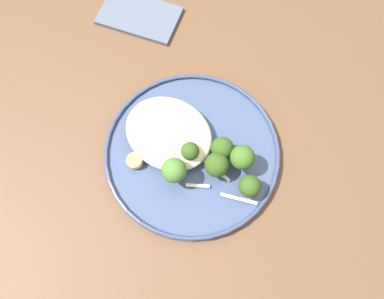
{
  "coord_description": "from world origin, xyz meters",
  "views": [
    {
      "loc": [
        0.18,
        -0.17,
        1.33
      ],
      "look_at": [
        0.06,
        0.01,
        0.76
      ],
      "focal_mm": 34.88,
      "sensor_mm": 36.0,
      "label": 1
    }
  ],
  "objects_px": {
    "broccoli_floret_beside_noodles": "(222,148)",
    "broccoli_floret_tall_stalk": "(190,152)",
    "seared_scallop_half_hidden": "(180,127)",
    "seared_scallop_front_small": "(135,161)",
    "broccoli_floret_rear_charred": "(242,158)",
    "seared_scallop_right_edge": "(180,149)",
    "dinner_plate": "(192,152)",
    "seared_scallop_rear_pale": "(153,154)",
    "broccoli_floret_center_pile": "(174,171)",
    "seared_scallop_left_edge": "(177,115)",
    "seared_scallop_tiny_bay": "(165,137)",
    "broccoli_floret_left_leaning": "(215,167)",
    "seared_scallop_center_golden": "(137,126)",
    "broccoli_floret_front_edge": "(250,185)",
    "folded_napkin": "(139,16)"
  },
  "relations": [
    {
      "from": "seared_scallop_tiny_bay",
      "to": "broccoli_floret_left_leaning",
      "type": "height_order",
      "value": "broccoli_floret_left_leaning"
    },
    {
      "from": "dinner_plate",
      "to": "seared_scallop_center_golden",
      "type": "relative_size",
      "value": 11.51
    },
    {
      "from": "seared_scallop_left_edge",
      "to": "seared_scallop_right_edge",
      "type": "bearing_deg",
      "value": -50.94
    },
    {
      "from": "seared_scallop_half_hidden",
      "to": "seared_scallop_front_small",
      "type": "xyz_separation_m",
      "value": [
        -0.03,
        -0.09,
        -0.0
      ]
    },
    {
      "from": "seared_scallop_tiny_bay",
      "to": "seared_scallop_half_hidden",
      "type": "height_order",
      "value": "seared_scallop_tiny_bay"
    },
    {
      "from": "seared_scallop_center_golden",
      "to": "broccoli_floret_left_leaning",
      "type": "xyz_separation_m",
      "value": [
        0.15,
        0.01,
        0.02
      ]
    },
    {
      "from": "seared_scallop_tiny_bay",
      "to": "broccoli_floret_beside_noodles",
      "type": "xyz_separation_m",
      "value": [
        0.09,
        0.03,
        0.02
      ]
    },
    {
      "from": "broccoli_floret_front_edge",
      "to": "folded_napkin",
      "type": "relative_size",
      "value": 0.33
    },
    {
      "from": "seared_scallop_center_golden",
      "to": "broccoli_floret_front_edge",
      "type": "relative_size",
      "value": 0.51
    },
    {
      "from": "seared_scallop_center_golden",
      "to": "seared_scallop_right_edge",
      "type": "xyz_separation_m",
      "value": [
        0.08,
        0.01,
        -0.0
      ]
    },
    {
      "from": "dinner_plate",
      "to": "seared_scallop_half_hidden",
      "type": "height_order",
      "value": "seared_scallop_half_hidden"
    },
    {
      "from": "seared_scallop_rear_pale",
      "to": "broccoli_floret_center_pile",
      "type": "distance_m",
      "value": 0.06
    },
    {
      "from": "seared_scallop_rear_pale",
      "to": "broccoli_floret_beside_noodles",
      "type": "distance_m",
      "value": 0.11
    },
    {
      "from": "seared_scallop_front_small",
      "to": "broccoli_floret_left_leaning",
      "type": "relative_size",
      "value": 0.51
    },
    {
      "from": "seared_scallop_left_edge",
      "to": "seared_scallop_half_hidden",
      "type": "xyz_separation_m",
      "value": [
        0.02,
        -0.01,
        -0.0
      ]
    },
    {
      "from": "seared_scallop_right_edge",
      "to": "dinner_plate",
      "type": "bearing_deg",
      "value": 31.96
    },
    {
      "from": "broccoli_floret_left_leaning",
      "to": "folded_napkin",
      "type": "height_order",
      "value": "broccoli_floret_left_leaning"
    },
    {
      "from": "dinner_plate",
      "to": "broccoli_floret_center_pile",
      "type": "distance_m",
      "value": 0.07
    },
    {
      "from": "seared_scallop_tiny_bay",
      "to": "seared_scallop_half_hidden",
      "type": "distance_m",
      "value": 0.03
    },
    {
      "from": "seared_scallop_left_edge",
      "to": "seared_scallop_half_hidden",
      "type": "relative_size",
      "value": 0.98
    },
    {
      "from": "broccoli_floret_tall_stalk",
      "to": "seared_scallop_front_small",
      "type": "bearing_deg",
      "value": -140.63
    },
    {
      "from": "seared_scallop_right_edge",
      "to": "broccoli_floret_center_pile",
      "type": "distance_m",
      "value": 0.05
    },
    {
      "from": "broccoli_floret_beside_noodles",
      "to": "broccoli_floret_center_pile",
      "type": "xyz_separation_m",
      "value": [
        -0.04,
        -0.07,
        0.01
      ]
    },
    {
      "from": "broccoli_floret_rear_charred",
      "to": "seared_scallop_right_edge",
      "type": "bearing_deg",
      "value": -160.12
    },
    {
      "from": "seared_scallop_rear_pale",
      "to": "broccoli_floret_left_leaning",
      "type": "height_order",
      "value": "broccoli_floret_left_leaning"
    },
    {
      "from": "broccoli_floret_beside_noodles",
      "to": "broccoli_floret_tall_stalk",
      "type": "xyz_separation_m",
      "value": [
        -0.04,
        -0.03,
        0.0
      ]
    },
    {
      "from": "dinner_plate",
      "to": "broccoli_floret_beside_noodles",
      "type": "bearing_deg",
      "value": 27.84
    },
    {
      "from": "dinner_plate",
      "to": "broccoli_floret_beside_noodles",
      "type": "xyz_separation_m",
      "value": [
        0.04,
        0.02,
        0.03
      ]
    },
    {
      "from": "seared_scallop_half_hidden",
      "to": "seared_scallop_center_golden",
      "type": "height_order",
      "value": "seared_scallop_center_golden"
    },
    {
      "from": "seared_scallop_left_edge",
      "to": "broccoli_floret_tall_stalk",
      "type": "relative_size",
      "value": 0.55
    },
    {
      "from": "seared_scallop_center_golden",
      "to": "broccoli_floret_front_edge",
      "type": "height_order",
      "value": "broccoli_floret_front_edge"
    },
    {
      "from": "broccoli_floret_beside_noodles",
      "to": "seared_scallop_left_edge",
      "type": "bearing_deg",
      "value": 172.13
    },
    {
      "from": "seared_scallop_center_golden",
      "to": "broccoli_floret_left_leaning",
      "type": "bearing_deg",
      "value": 3.03
    },
    {
      "from": "broccoli_floret_front_edge",
      "to": "broccoli_floret_rear_charred",
      "type": "relative_size",
      "value": 0.81
    },
    {
      "from": "seared_scallop_tiny_bay",
      "to": "seared_scallop_half_hidden",
      "type": "relative_size",
      "value": 0.9
    },
    {
      "from": "seared_scallop_rear_pale",
      "to": "folded_napkin",
      "type": "bearing_deg",
      "value": 131.95
    },
    {
      "from": "broccoli_floret_beside_noodles",
      "to": "broccoli_floret_rear_charred",
      "type": "distance_m",
      "value": 0.04
    },
    {
      "from": "seared_scallop_left_edge",
      "to": "folded_napkin",
      "type": "xyz_separation_m",
      "value": [
        -0.19,
        0.14,
        -0.02
      ]
    },
    {
      "from": "broccoli_floret_beside_noodles",
      "to": "broccoli_floret_center_pile",
      "type": "relative_size",
      "value": 0.81
    },
    {
      "from": "seared_scallop_right_edge",
      "to": "broccoli_floret_left_leaning",
      "type": "bearing_deg",
      "value": 0.76
    },
    {
      "from": "seared_scallop_center_golden",
      "to": "seared_scallop_tiny_bay",
      "type": "bearing_deg",
      "value": 12.06
    },
    {
      "from": "seared_scallop_left_edge",
      "to": "seared_scallop_center_golden",
      "type": "xyz_separation_m",
      "value": [
        -0.04,
        -0.05,
        0.0
      ]
    },
    {
      "from": "seared_scallop_rear_pale",
      "to": "seared_scallop_right_edge",
      "type": "distance_m",
      "value": 0.04
    },
    {
      "from": "seared_scallop_rear_pale",
      "to": "broccoli_floret_front_edge",
      "type": "bearing_deg",
      "value": 13.59
    },
    {
      "from": "dinner_plate",
      "to": "broccoli_floret_center_pile",
      "type": "height_order",
      "value": "broccoli_floret_center_pile"
    },
    {
      "from": "broccoli_floret_left_leaning",
      "to": "broccoli_floret_center_pile",
      "type": "height_order",
      "value": "broccoli_floret_center_pile"
    },
    {
      "from": "seared_scallop_center_golden",
      "to": "broccoli_floret_rear_charred",
      "type": "height_order",
      "value": "broccoli_floret_rear_charred"
    },
    {
      "from": "broccoli_floret_rear_charred",
      "to": "broccoli_floret_front_edge",
      "type": "bearing_deg",
      "value": -40.52
    },
    {
      "from": "seared_scallop_rear_pale",
      "to": "broccoli_floret_tall_stalk",
      "type": "xyz_separation_m",
      "value": [
        0.05,
        0.03,
        0.02
      ]
    },
    {
      "from": "folded_napkin",
      "to": "broccoli_floret_tall_stalk",
      "type": "bearing_deg",
      "value": -37.05
    }
  ]
}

